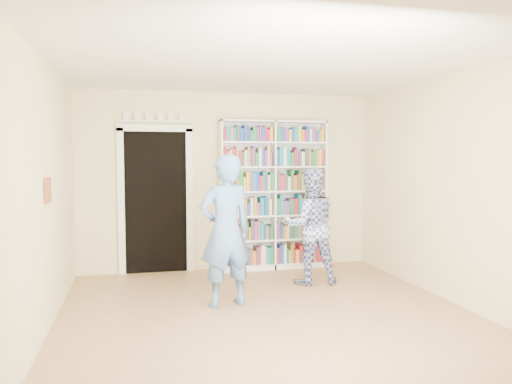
% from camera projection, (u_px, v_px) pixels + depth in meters
% --- Properties ---
extents(floor, '(5.00, 5.00, 0.00)m').
position_uv_depth(floor, '(271.00, 319.00, 5.34)').
color(floor, '#9B714B').
rests_on(floor, ground).
extents(ceiling, '(5.00, 5.00, 0.00)m').
position_uv_depth(ceiling, '(271.00, 63.00, 5.15)').
color(ceiling, white).
rests_on(ceiling, wall_back).
extents(wall_back, '(4.50, 0.00, 4.50)m').
position_uv_depth(wall_back, '(228.00, 181.00, 7.67)').
color(wall_back, beige).
rests_on(wall_back, floor).
extents(wall_left, '(0.00, 5.00, 5.00)m').
position_uv_depth(wall_left, '(42.00, 197.00, 4.72)').
color(wall_left, beige).
rests_on(wall_left, floor).
extents(wall_right, '(0.00, 5.00, 5.00)m').
position_uv_depth(wall_right, '(459.00, 190.00, 5.77)').
color(wall_right, beige).
rests_on(wall_right, floor).
extents(bookshelf, '(1.66, 0.31, 2.28)m').
position_uv_depth(bookshelf, '(273.00, 194.00, 7.69)').
color(bookshelf, white).
rests_on(bookshelf, floor).
extents(doorway, '(1.10, 0.08, 2.43)m').
position_uv_depth(doorway, '(156.00, 194.00, 7.40)').
color(doorway, black).
rests_on(doorway, floor).
extents(wall_art, '(0.03, 0.25, 0.25)m').
position_uv_depth(wall_art, '(48.00, 190.00, 4.91)').
color(wall_art, brown).
rests_on(wall_art, wall_left).
extents(man_blue, '(0.72, 0.56, 1.76)m').
position_uv_depth(man_blue, '(226.00, 231.00, 5.74)').
color(man_blue, '#5684C0').
rests_on(man_blue, floor).
extents(man_plaid, '(0.81, 0.65, 1.58)m').
position_uv_depth(man_plaid, '(310.00, 226.00, 6.78)').
color(man_plaid, '#32429B').
rests_on(man_plaid, floor).
extents(paper_sheet, '(0.21, 0.03, 0.30)m').
position_uv_depth(paper_sheet, '(319.00, 210.00, 6.63)').
color(paper_sheet, white).
rests_on(paper_sheet, man_plaid).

